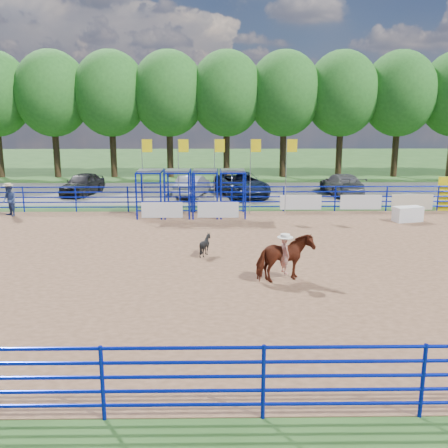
{
  "coord_description": "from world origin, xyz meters",
  "views": [
    {
      "loc": [
        -0.85,
        -18.42,
        5.69
      ],
      "look_at": [
        -0.58,
        1.0,
        1.3
      ],
      "focal_mm": 40.0,
      "sensor_mm": 36.0,
      "label": 1
    }
  ],
  "objects": [
    {
      "name": "perimeter_fence",
      "position": [
        0.0,
        0.0,
        0.75
      ],
      "size": [
        30.1,
        20.1,
        1.5
      ],
      "color": "#0818B3",
      "rests_on": "ground"
    },
    {
      "name": "horse_and_rider",
      "position": [
        1.43,
        -2.23,
        0.9
      ],
      "size": [
        2.12,
        1.51,
        2.29
      ],
      "color": "#5A2212",
      "rests_on": "arena_dirt"
    },
    {
      "name": "car_d",
      "position": [
        7.85,
        16.0,
        0.75
      ],
      "size": [
        2.4,
        5.19,
        1.47
      ],
      "primitive_type": "imported",
      "rotation": [
        0.0,
        0.0,
        3.21
      ],
      "color": "#504F52",
      "rests_on": "gravel_strip"
    },
    {
      "name": "ground",
      "position": [
        0.0,
        0.0,
        0.0
      ],
      "size": [
        120.0,
        120.0,
        0.0
      ],
      "primitive_type": "plane",
      "color": "#345E25",
      "rests_on": "ground"
    },
    {
      "name": "car_b",
      "position": [
        -2.55,
        15.5,
        0.73
      ],
      "size": [
        2.42,
        4.58,
        1.43
      ],
      "primitive_type": "imported",
      "rotation": [
        0.0,
        0.0,
        2.92
      ],
      "color": "gray",
      "rests_on": "gravel_strip"
    },
    {
      "name": "chute_assembly",
      "position": [
        -1.9,
        8.84,
        1.26
      ],
      "size": [
        19.32,
        2.41,
        4.2
      ],
      "color": "#0818B3",
      "rests_on": "ground"
    },
    {
      "name": "arena_dirt",
      "position": [
        0.0,
        0.0,
        0.01
      ],
      "size": [
        30.0,
        20.0,
        0.02
      ],
      "primitive_type": "cube",
      "color": "#8E6447",
      "rests_on": "ground"
    },
    {
      "name": "car_c",
      "position": [
        0.82,
        15.52,
        0.82
      ],
      "size": [
        4.11,
        6.31,
        1.61
      ],
      "primitive_type": "imported",
      "rotation": [
        0.0,
        0.0,
        0.27
      ],
      "color": "black",
      "rests_on": "gravel_strip"
    },
    {
      "name": "gravel_strip",
      "position": [
        0.0,
        17.0,
        0.01
      ],
      "size": [
        40.0,
        10.0,
        0.01
      ],
      "primitive_type": "cube",
      "color": "slate",
      "rests_on": "ground"
    },
    {
      "name": "car_a",
      "position": [
        -10.24,
        16.24,
        0.77
      ],
      "size": [
        2.58,
        4.69,
        1.51
      ],
      "primitive_type": "imported",
      "rotation": [
        0.0,
        0.0,
        -0.19
      ],
      "color": "black",
      "rests_on": "gravel_strip"
    },
    {
      "name": "announcer_table",
      "position": [
        9.2,
        7.15,
        0.41
      ],
      "size": [
        1.61,
        1.05,
        0.79
      ],
      "primitive_type": "cube",
      "rotation": [
        0.0,
        0.0,
        0.26
      ],
      "color": "white",
      "rests_on": "arena_dirt"
    },
    {
      "name": "treeline",
      "position": [
        0.0,
        26.0,
        7.53
      ],
      "size": [
        56.4,
        6.4,
        11.24
      ],
      "color": "#3F2B19",
      "rests_on": "ground"
    },
    {
      "name": "calf",
      "position": [
        -1.33,
        0.94,
        0.45
      ],
      "size": [
        1.01,
        0.98,
        0.86
      ],
      "primitive_type": "imported",
      "rotation": [
        0.0,
        0.0,
        2.04
      ],
      "color": "black",
      "rests_on": "arena_dirt"
    },
    {
      "name": "spectator_cowboy",
      "position": [
        -12.31,
        8.82,
        0.93
      ],
      "size": [
        1.08,
        1.06,
        1.81
      ],
      "color": "navy",
      "rests_on": "arena_dirt"
    }
  ]
}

